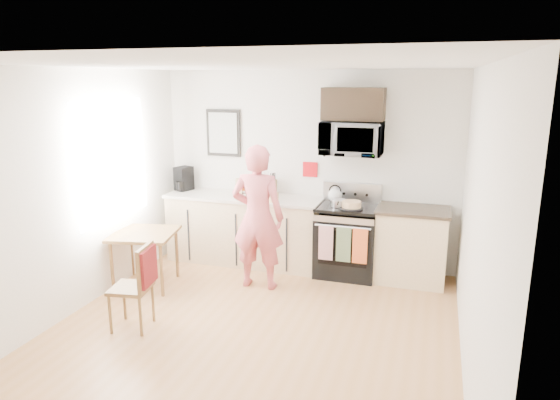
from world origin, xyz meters
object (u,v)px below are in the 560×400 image
(person, at_px, (258,217))
(cake, at_px, (352,205))
(microwave, at_px, (352,138))
(range, at_px, (347,242))
(chair, at_px, (142,276))
(dining_table, at_px, (144,239))

(person, bearing_deg, cake, -154.72)
(microwave, height_order, cake, microwave)
(microwave, relative_size, cake, 2.67)
(range, xyz_separation_m, cake, (0.07, -0.16, 0.53))
(person, xyz_separation_m, chair, (-0.74, -1.36, -0.30))
(person, relative_size, chair, 1.98)
(microwave, bearing_deg, cake, -75.37)
(microwave, height_order, chair, microwave)
(chair, xyz_separation_m, cake, (1.77, 1.92, 0.40))
(microwave, relative_size, dining_table, 1.01)
(range, bearing_deg, microwave, 90.06)
(range, relative_size, chair, 1.31)
(dining_table, height_order, cake, cake)
(microwave, bearing_deg, dining_table, -151.94)
(range, height_order, chair, range)
(cake, bearing_deg, microwave, 104.63)
(range, distance_m, person, 1.28)
(chair, distance_m, cake, 2.64)
(range, xyz_separation_m, person, (-0.96, -0.72, 0.44))
(dining_table, xyz_separation_m, cake, (2.35, 0.95, 0.37))
(person, bearing_deg, chair, 57.98)
(range, relative_size, microwave, 1.53)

